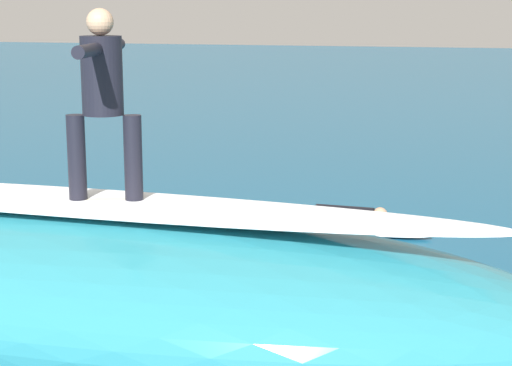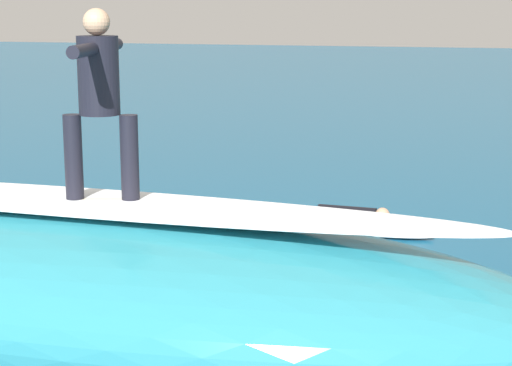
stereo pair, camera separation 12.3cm
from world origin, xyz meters
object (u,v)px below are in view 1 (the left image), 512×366
object	(u,v)px
surfer_riding	(102,90)
surfboard_paddling	(344,229)
surfboard_riding	(107,204)
surfer_paddling	(335,216)

from	to	relation	value
surfer_riding	surfboard_paddling	xyz separation A→B (m)	(-1.11, -5.26, -2.42)
surfboard_riding	surfer_paddling	bearing A→B (deg)	-113.53
surfboard_riding	surfboard_paddling	world-z (taller)	surfboard_riding
surfer_riding	surfer_paddling	size ratio (longest dim) A/B	0.92
surfboard_riding	surfer_paddling	xyz separation A→B (m)	(-0.98, -5.26, -1.29)
surfboard_riding	surfboard_paddling	bearing A→B (deg)	-114.89
surfer_riding	surfer_paddling	world-z (taller)	surfer_riding
surfboard_riding	surfer_riding	bearing A→B (deg)	75.27
surfboard_riding	surfer_paddling	world-z (taller)	surfboard_riding
surfer_riding	surfboard_riding	bearing A→B (deg)	-104.73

